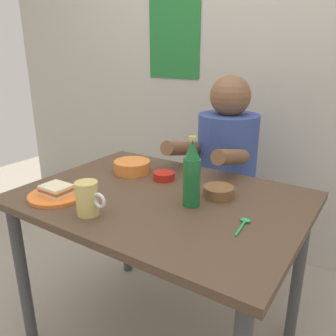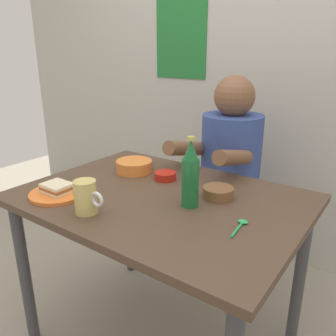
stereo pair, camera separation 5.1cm
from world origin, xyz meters
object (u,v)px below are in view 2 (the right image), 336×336
at_px(person_seated, 230,153).
at_px(condiment_bowl_brown, 218,192).
at_px(sandwich, 57,188).
at_px(stool, 227,222).
at_px(beer_bottle, 190,175).
at_px(beer_mug, 86,197).
at_px(plate_orange, 58,194).
at_px(dining_table, 161,216).

height_order(person_seated, condiment_bowl_brown, person_seated).
bearing_deg(sandwich, condiment_bowl_brown, 33.73).
height_order(stool, beer_bottle, beer_bottle).
relative_size(sandwich, condiment_bowl_brown, 0.92).
height_order(beer_mug, condiment_bowl_brown, beer_mug).
relative_size(person_seated, sandwich, 6.54).
bearing_deg(person_seated, plate_orange, -111.07).
xyz_separation_m(dining_table, sandwich, (-0.33, -0.24, 0.13)).
bearing_deg(beer_mug, stool, 82.64).
bearing_deg(plate_orange, stool, 69.17).
bearing_deg(beer_bottle, person_seated, 102.91).
bearing_deg(beer_mug, person_seated, 82.55).
distance_m(stool, condiment_bowl_brown, 0.69).
bearing_deg(sandwich, plate_orange, -153.43).
relative_size(person_seated, condiment_bowl_brown, 6.00).
distance_m(dining_table, sandwich, 0.43).
bearing_deg(stool, plate_orange, -110.83).
height_order(dining_table, plate_orange, plate_orange).
bearing_deg(dining_table, condiment_bowl_brown, 29.81).
height_order(person_seated, sandwich, person_seated).
bearing_deg(beer_mug, plate_orange, 170.10).
relative_size(plate_orange, beer_bottle, 0.84).
distance_m(stool, plate_orange, 1.01).
bearing_deg(condiment_bowl_brown, person_seated, 111.12).
bearing_deg(dining_table, sandwich, -144.11).
xyz_separation_m(stool, beer_mug, (-0.12, -0.91, 0.45)).
relative_size(beer_bottle, condiment_bowl_brown, 2.18).
xyz_separation_m(sandwich, beer_bottle, (0.48, 0.23, 0.09)).
distance_m(person_seated, sandwich, 0.92).
bearing_deg(plate_orange, beer_mug, -9.90).
distance_m(stool, beer_mug, 1.02).
bearing_deg(dining_table, beer_mug, -112.94).
xyz_separation_m(sandwich, condiment_bowl_brown, (0.53, 0.35, -0.01)).
distance_m(dining_table, condiment_bowl_brown, 0.25).
bearing_deg(person_seated, beer_mug, -97.45).
xyz_separation_m(person_seated, beer_mug, (-0.12, -0.90, 0.03)).
height_order(stool, plate_orange, plate_orange).
distance_m(person_seated, plate_orange, 0.92).
height_order(dining_table, person_seated, person_seated).
distance_m(plate_orange, condiment_bowl_brown, 0.63).
bearing_deg(person_seated, condiment_bowl_brown, -68.88).
bearing_deg(beer_bottle, dining_table, 174.53).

